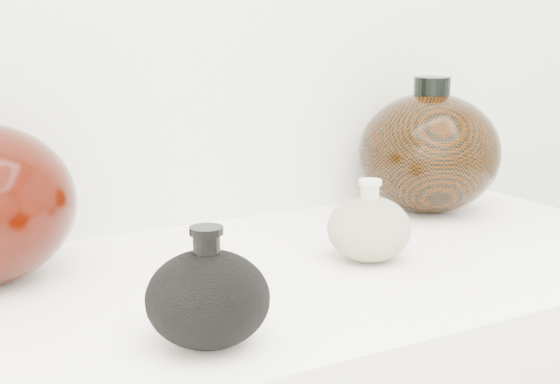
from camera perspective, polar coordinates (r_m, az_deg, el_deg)
black_gourd_vase at (r=0.74m, az=-5.31°, el=-7.70°), size 0.15×0.15×0.12m
cream_gourd_vase at (r=0.99m, az=6.53°, el=-2.63°), size 0.14×0.14×0.10m
right_round_pot at (r=1.24m, az=10.86°, el=2.89°), size 0.27×0.27×0.21m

